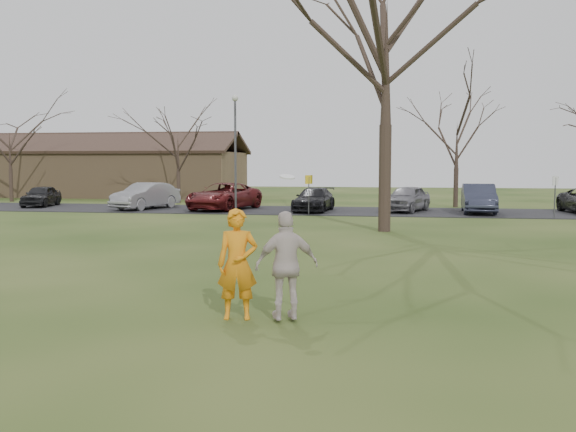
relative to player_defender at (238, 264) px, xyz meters
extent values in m
plane|color=#1E380F|center=(0.24, -0.19, -0.97)|extent=(120.00, 120.00, 0.00)
cube|color=black|center=(0.24, 24.81, -0.95)|extent=(62.00, 6.50, 0.04)
imported|color=orange|center=(0.00, 0.00, 0.00)|extent=(0.78, 0.59, 1.94)
imported|color=black|center=(-18.80, 25.27, -0.29)|extent=(2.19, 3.99, 1.28)
imported|color=gray|center=(-11.63, 24.29, -0.18)|extent=(2.89, 4.86, 1.51)
imported|color=maroon|center=(-7.02, 24.53, -0.17)|extent=(3.77, 5.93, 1.52)
imported|color=black|center=(-1.81, 24.27, -0.29)|extent=(2.14, 4.54, 1.28)
imported|color=slate|center=(3.25, 24.93, -0.21)|extent=(3.00, 4.53, 1.43)
imported|color=#2E3145|center=(7.01, 24.47, -0.16)|extent=(1.86, 4.76, 1.55)
imported|color=beige|center=(0.89, -0.08, 0.02)|extent=(1.18, 0.83, 1.86)
cylinder|color=white|center=(0.85, 0.17, 1.52)|extent=(0.28, 0.27, 0.11)
cube|color=#8C6D4C|center=(-19.76, 37.81, 0.78)|extent=(20.00, 8.00, 3.50)
cube|color=#33231C|center=(-19.76, 35.76, 3.28)|extent=(20.60, 4.40, 1.78)
cube|color=#33231C|center=(-19.76, 39.86, 3.28)|extent=(20.60, 4.40, 1.78)
cube|color=#38281E|center=(-19.76, 37.81, 3.98)|extent=(20.60, 0.45, 0.20)
cylinder|color=#47474C|center=(-5.76, 22.31, 2.03)|extent=(0.12, 0.12, 6.00)
sphere|color=beige|center=(-5.76, 22.31, 5.13)|extent=(0.34, 0.34, 0.34)
cylinder|color=#47474C|center=(-1.76, 21.81, 0.03)|extent=(0.06, 0.06, 2.00)
cube|color=yellow|center=(-1.76, 21.81, 0.88)|extent=(0.35, 0.35, 0.45)
cylinder|color=#47474C|center=(10.24, 21.81, 0.03)|extent=(0.06, 0.06, 2.00)
cube|color=silver|center=(10.24, 21.81, 0.88)|extent=(0.35, 0.35, 0.45)
camera|label=1|loc=(2.74, -10.75, 1.78)|focal=39.91mm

